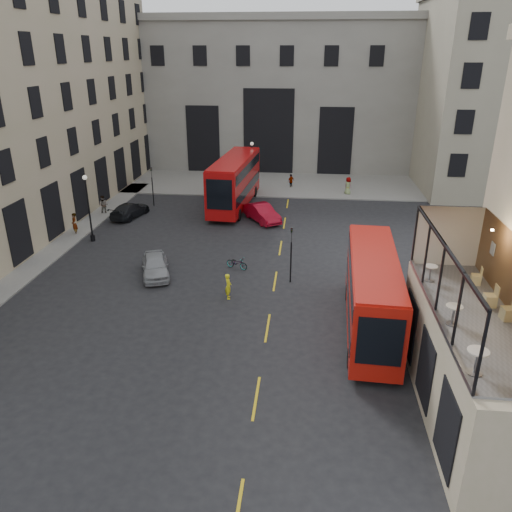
# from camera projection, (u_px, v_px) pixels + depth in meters

# --- Properties ---
(ground) EXTENTS (140.00, 140.00, 0.00)m
(ground) POSITION_uv_depth(u_px,v_px,m) (302.00, 401.00, 21.66)
(ground) COLOR black
(ground) RESTS_ON ground
(host_frontage) EXTENTS (3.00, 11.00, 4.50)m
(host_frontage) POSITION_uv_depth(u_px,v_px,m) (465.00, 367.00, 20.17)
(host_frontage) COLOR tan
(host_frontage) RESTS_ON ground
(cafe_floor) EXTENTS (3.00, 10.00, 0.10)m
(cafe_floor) POSITION_uv_depth(u_px,v_px,m) (474.00, 317.00, 19.29)
(cafe_floor) COLOR slate
(cafe_floor) RESTS_ON host_frontage
(gateway) EXTENTS (35.00, 10.60, 18.00)m
(gateway) POSITION_uv_depth(u_px,v_px,m) (272.00, 91.00, 62.65)
(gateway) COLOR gray
(gateway) RESTS_ON ground
(building_right) EXTENTS (16.60, 18.60, 20.00)m
(building_right) POSITION_uv_depth(u_px,v_px,m) (503.00, 88.00, 52.49)
(building_right) COLOR #A29B82
(building_right) RESTS_ON ground
(pavement_far) EXTENTS (40.00, 12.00, 0.12)m
(pavement_far) POSITION_uv_depth(u_px,v_px,m) (256.00, 182.00, 57.13)
(pavement_far) COLOR slate
(pavement_far) RESTS_ON ground
(traffic_light_near) EXTENTS (0.16, 0.20, 3.80)m
(traffic_light_near) POSITION_uv_depth(u_px,v_px,m) (291.00, 248.00, 31.86)
(traffic_light_near) COLOR black
(traffic_light_near) RESTS_ON ground
(traffic_light_far) EXTENTS (0.16, 0.20, 3.80)m
(traffic_light_far) POSITION_uv_depth(u_px,v_px,m) (152.00, 181.00, 47.91)
(traffic_light_far) COLOR black
(traffic_light_far) RESTS_ON ground
(street_lamp_a) EXTENTS (0.36, 0.36, 5.33)m
(street_lamp_a) POSITION_uv_depth(u_px,v_px,m) (89.00, 212.00, 38.92)
(street_lamp_a) COLOR black
(street_lamp_a) RESTS_ON ground
(street_lamp_b) EXTENTS (0.36, 0.36, 5.33)m
(street_lamp_b) POSITION_uv_depth(u_px,v_px,m) (252.00, 170.00, 52.57)
(street_lamp_b) COLOR black
(street_lamp_b) RESTS_ON ground
(bus_near) EXTENTS (2.94, 10.70, 4.23)m
(bus_near) POSITION_uv_depth(u_px,v_px,m) (372.00, 290.00, 26.32)
(bus_near) COLOR #B0140C
(bus_near) RESTS_ON ground
(bus_far) EXTENTS (3.60, 12.11, 4.77)m
(bus_far) POSITION_uv_depth(u_px,v_px,m) (235.00, 180.00, 47.52)
(bus_far) COLOR #A30B0C
(bus_far) RESTS_ON ground
(car_a) EXTENTS (3.02, 4.60, 1.46)m
(car_a) POSITION_uv_depth(u_px,v_px,m) (155.00, 265.00, 33.46)
(car_a) COLOR gray
(car_a) RESTS_ON ground
(car_b) EXTENTS (3.85, 4.71, 1.51)m
(car_b) POSITION_uv_depth(u_px,v_px,m) (262.00, 213.00, 44.17)
(car_b) COLOR maroon
(car_b) RESTS_ON ground
(car_c) EXTENTS (2.88, 4.85, 1.32)m
(car_c) POSITION_uv_depth(u_px,v_px,m) (130.00, 210.00, 45.29)
(car_c) COLOR black
(car_c) RESTS_ON ground
(bicycle) EXTENTS (1.72, 1.16, 0.86)m
(bicycle) POSITION_uv_depth(u_px,v_px,m) (237.00, 263.00, 34.63)
(bicycle) COLOR gray
(bicycle) RESTS_ON ground
(cyclist) EXTENTS (0.51, 0.66, 1.62)m
(cyclist) POSITION_uv_depth(u_px,v_px,m) (228.00, 286.00, 30.34)
(cyclist) COLOR yellow
(cyclist) RESTS_ON ground
(pedestrian_a) EXTENTS (0.94, 0.77, 1.81)m
(pedestrian_a) POSITION_uv_depth(u_px,v_px,m) (104.00, 205.00, 45.79)
(pedestrian_a) COLOR gray
(pedestrian_a) RESTS_ON ground
(pedestrian_b) EXTENTS (1.37, 1.37, 1.91)m
(pedestrian_b) POSITION_uv_depth(u_px,v_px,m) (233.00, 175.00, 56.83)
(pedestrian_b) COLOR gray
(pedestrian_b) RESTS_ON ground
(pedestrian_c) EXTENTS (0.92, 0.91, 1.56)m
(pedestrian_c) POSITION_uv_depth(u_px,v_px,m) (291.00, 181.00, 54.76)
(pedestrian_c) COLOR gray
(pedestrian_c) RESTS_ON ground
(pedestrian_d) EXTENTS (1.06, 1.08, 1.88)m
(pedestrian_d) POSITION_uv_depth(u_px,v_px,m) (348.00, 186.00, 52.18)
(pedestrian_d) COLOR gray
(pedestrian_d) RESTS_ON ground
(pedestrian_e) EXTENTS (0.68, 0.79, 1.84)m
(pedestrian_e) POSITION_uv_depth(u_px,v_px,m) (74.00, 224.00, 40.82)
(pedestrian_e) COLOR gray
(pedestrian_e) RESTS_ON ground
(cafe_table_near) EXTENTS (0.68, 0.68, 0.85)m
(cafe_table_near) POSITION_uv_depth(u_px,v_px,m) (477.00, 358.00, 15.65)
(cafe_table_near) COLOR silver
(cafe_table_near) RESTS_ON cafe_floor
(cafe_table_mid) EXTENTS (0.62, 0.62, 0.77)m
(cafe_table_mid) POSITION_uv_depth(u_px,v_px,m) (454.00, 312.00, 18.51)
(cafe_table_mid) COLOR beige
(cafe_table_mid) RESTS_ON cafe_floor
(cafe_table_far) EXTENTS (0.57, 0.57, 0.72)m
(cafe_table_far) POSITION_uv_depth(u_px,v_px,m) (431.00, 271.00, 22.05)
(cafe_table_far) COLOR beige
(cafe_table_far) RESTS_ON cafe_floor
(cafe_chair_b) EXTENTS (0.51, 0.51, 0.92)m
(cafe_chair_b) POSITION_uv_depth(u_px,v_px,m) (508.00, 313.00, 18.92)
(cafe_chair_b) COLOR tan
(cafe_chair_b) RESTS_ON cafe_floor
(cafe_chair_c) EXTENTS (0.45, 0.45, 0.91)m
(cafe_chair_c) POSITION_uv_depth(u_px,v_px,m) (490.00, 300.00, 19.94)
(cafe_chair_c) COLOR #D9BF7D
(cafe_chair_c) RESTS_ON cafe_floor
(cafe_chair_d) EXTENTS (0.46, 0.46, 0.81)m
(cafe_chair_d) POSITION_uv_depth(u_px,v_px,m) (476.00, 279.00, 21.83)
(cafe_chair_d) COLOR #DEC680
(cafe_chair_d) RESTS_ON cafe_floor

